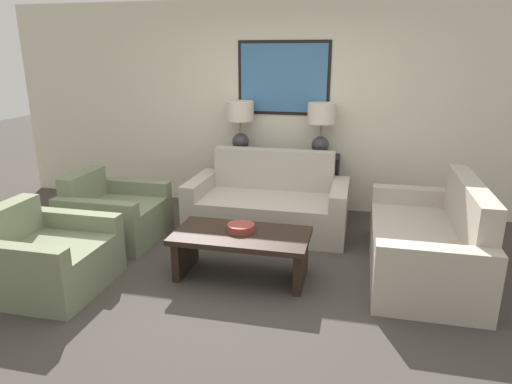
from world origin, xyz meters
name	(u,v)px	position (x,y,z in m)	size (l,w,h in m)	color
ground_plane	(238,283)	(0.00, 0.00, 0.00)	(20.00, 20.00, 0.00)	#3D3833
back_wall	(284,107)	(0.00, 2.32, 1.33)	(7.59, 0.12, 2.65)	beige
console_table	(279,182)	(0.00, 2.06, 0.38)	(1.52, 0.36, 0.77)	black
table_lamp_left	(240,120)	(-0.52, 2.06, 1.19)	(0.34, 0.34, 0.65)	#333338
table_lamp_right	(321,122)	(0.52, 2.06, 1.19)	(0.34, 0.34, 0.65)	#333338
couch_by_back_wall	(268,206)	(0.00, 1.37, 0.29)	(1.81, 0.92, 0.90)	#ADA393
couch_by_side	(428,243)	(1.68, 0.62, 0.29)	(0.92, 1.81, 0.90)	#ADA393
coffee_table	(241,245)	(0.00, 0.13, 0.32)	(1.23, 0.64, 0.43)	black
decorative_bowl	(241,228)	(-0.02, 0.18, 0.47)	(0.25, 0.25, 0.06)	#93382D
armchair_near_back_wall	(114,216)	(-1.62, 0.70, 0.27)	(0.93, 0.95, 0.75)	#707A5B
armchair_near_camera	(47,259)	(-1.62, -0.44, 0.27)	(0.93, 0.95, 0.75)	#707A5B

